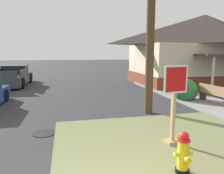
{
  "coord_description": "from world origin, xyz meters",
  "views": [
    {
      "loc": [
        -0.54,
        -2.85,
        2.4
      ],
      "look_at": [
        1.22,
        5.02,
        1.13
      ],
      "focal_mm": 34.24,
      "sensor_mm": 36.0,
      "label": 1
    }
  ],
  "objects_px": {
    "stop_sign": "(174,107)",
    "street_bench": "(214,93)",
    "manhole_cover": "(44,133)",
    "pickup_truck_charcoal": "(14,77)",
    "fire_hydrant": "(183,154)"
  },
  "relations": [
    {
      "from": "stop_sign",
      "to": "street_bench",
      "type": "bearing_deg",
      "value": 42.01
    },
    {
      "from": "manhole_cover",
      "to": "pickup_truck_charcoal",
      "type": "bearing_deg",
      "value": 106.0
    },
    {
      "from": "pickup_truck_charcoal",
      "to": "street_bench",
      "type": "distance_m",
      "value": 13.8
    },
    {
      "from": "fire_hydrant",
      "to": "stop_sign",
      "type": "distance_m",
      "value": 1.54
    },
    {
      "from": "fire_hydrant",
      "to": "pickup_truck_charcoal",
      "type": "xyz_separation_m",
      "value": [
        -5.99,
        13.91,
        0.14
      ]
    },
    {
      "from": "pickup_truck_charcoal",
      "to": "fire_hydrant",
      "type": "bearing_deg",
      "value": -66.69
    },
    {
      "from": "manhole_cover",
      "to": "stop_sign",
      "type": "bearing_deg",
      "value": -26.37
    },
    {
      "from": "stop_sign",
      "to": "manhole_cover",
      "type": "height_order",
      "value": "stop_sign"
    },
    {
      "from": "stop_sign",
      "to": "street_bench",
      "type": "xyz_separation_m",
      "value": [
        4.0,
        3.6,
        -0.47
      ]
    },
    {
      "from": "fire_hydrant",
      "to": "stop_sign",
      "type": "height_order",
      "value": "stop_sign"
    },
    {
      "from": "stop_sign",
      "to": "pickup_truck_charcoal",
      "type": "bearing_deg",
      "value": 117.29
    },
    {
      "from": "stop_sign",
      "to": "pickup_truck_charcoal",
      "type": "height_order",
      "value": "stop_sign"
    },
    {
      "from": "manhole_cover",
      "to": "street_bench",
      "type": "xyz_separation_m",
      "value": [
        7.36,
        1.93,
        0.58
      ]
    },
    {
      "from": "pickup_truck_charcoal",
      "to": "street_bench",
      "type": "relative_size",
      "value": 3.17
    },
    {
      "from": "stop_sign",
      "to": "manhole_cover",
      "type": "xyz_separation_m",
      "value": [
        -3.36,
        1.67,
        -1.05
      ]
    }
  ]
}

